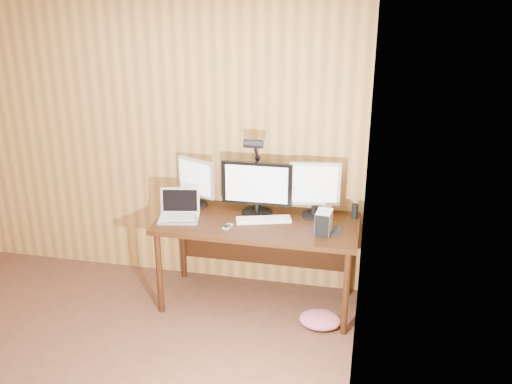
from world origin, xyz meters
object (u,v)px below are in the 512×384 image
(keyboard, at_px, (264,220))
(desk_lamp, at_px, (255,163))
(phone, at_px, (228,227))
(monitor_left, at_px, (196,181))
(monitor_right, at_px, (315,188))
(mouse, at_px, (327,227))
(hard_drive, at_px, (324,222))
(laptop, at_px, (179,211))
(desk, at_px, (259,231))
(speaker, at_px, (355,211))
(monitor_center, at_px, (257,188))

(keyboard, distance_m, desk_lamp, 0.47)
(phone, height_order, desk_lamp, desk_lamp)
(monitor_left, relative_size, monitor_right, 0.90)
(phone, distance_m, desk_lamp, 0.58)
(mouse, xyz_separation_m, hard_drive, (-0.02, -0.06, 0.07))
(phone, bearing_deg, mouse, 20.90)
(laptop, bearing_deg, phone, -25.16)
(mouse, relative_size, hard_drive, 0.63)
(desk, height_order, phone, phone)
(monitor_right, distance_m, desk_lamp, 0.52)
(desk, bearing_deg, phone, -131.11)
(hard_drive, xyz_separation_m, speaker, (0.22, 0.33, -0.03))
(laptop, relative_size, mouse, 3.16)
(keyboard, xyz_separation_m, hard_drive, (0.49, -0.13, 0.08))
(laptop, bearing_deg, desk, -0.03)
(monitor_center, distance_m, monitor_right, 0.46)
(monitor_center, bearing_deg, mouse, -18.41)
(keyboard, xyz_separation_m, speaker, (0.71, 0.20, 0.05))
(monitor_left, xyz_separation_m, keyboard, (0.61, -0.19, -0.21))
(monitor_center, xyz_separation_m, phone, (-0.17, -0.29, -0.23))
(desk, distance_m, monitor_right, 0.58)
(keyboard, height_order, phone, keyboard)
(laptop, xyz_separation_m, hard_drive, (1.17, -0.06, 0.03))
(keyboard, xyz_separation_m, phone, (-0.25, -0.18, -0.00))
(monitor_left, relative_size, speaker, 3.33)
(monitor_left, bearing_deg, keyboard, 6.08)
(monitor_center, relative_size, speaker, 4.64)
(monitor_left, distance_m, keyboard, 0.67)
(mouse, height_order, hard_drive, hard_drive)
(monitor_right, bearing_deg, monitor_left, 171.11)
(monitor_left, distance_m, mouse, 1.17)
(monitor_center, bearing_deg, keyboard, -56.31)
(monitor_left, relative_size, hard_drive, 2.31)
(monitor_center, distance_m, speaker, 0.81)
(monitor_left, bearing_deg, hard_drive, 7.05)
(monitor_left, xyz_separation_m, phone, (0.36, -0.37, -0.21))
(laptop, xyz_separation_m, mouse, (1.19, 0.00, -0.03))
(desk_lamp, bearing_deg, desk, -66.50)
(desk_lamp, bearing_deg, monitor_left, -177.22)
(hard_drive, distance_m, desk_lamp, 0.76)
(laptop, bearing_deg, mouse, -10.90)
(speaker, bearing_deg, keyboard, -164.22)
(monitor_center, xyz_separation_m, speaker, (0.79, 0.09, -0.17))
(monitor_left, xyz_separation_m, desk_lamp, (0.50, 0.02, 0.19))
(keyboard, height_order, hard_drive, hard_drive)
(hard_drive, bearing_deg, desk_lamp, 156.15)
(keyboard, bearing_deg, desk, 115.58)
(desk_lamp, bearing_deg, phone, -108.93)
(hard_drive, distance_m, phone, 0.74)
(desk, relative_size, laptop, 4.48)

